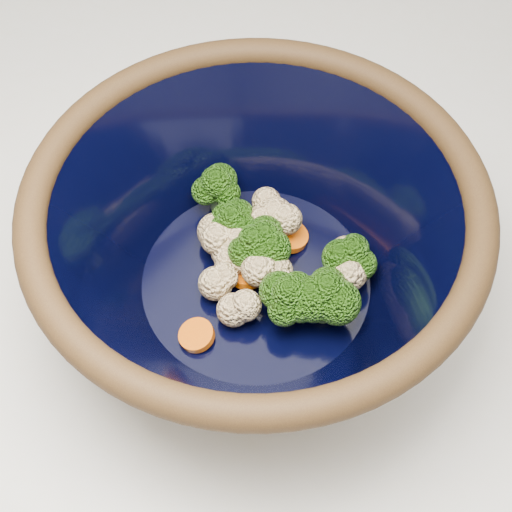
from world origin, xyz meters
name	(u,v)px	position (x,y,z in m)	size (l,w,h in m)	color
mixing_bowl	(256,246)	(-0.12, 0.02, 0.98)	(0.41, 0.41, 0.14)	black
vegetable_pile	(270,252)	(-0.11, 0.03, 0.96)	(0.17, 0.15, 0.05)	#608442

